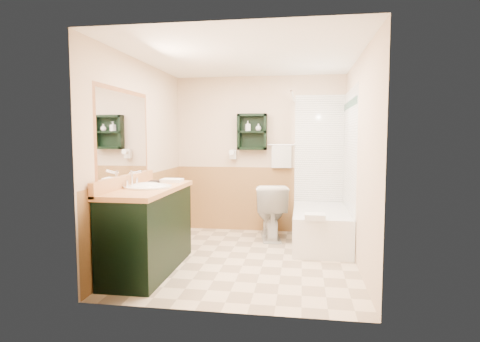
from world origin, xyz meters
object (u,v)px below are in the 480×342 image
wall_shelf (252,132)px  bathtub (321,227)px  soap_bottle_a (248,129)px  toilet (270,211)px  vanity_book (148,174)px  soap_bottle_b (258,128)px  vanity (149,229)px  hair_dryer (233,154)px

wall_shelf → bathtub: bearing=-30.2°
wall_shelf → bathtub: 1.76m
soap_bottle_a → toilet: bearing=-43.9°
vanity_book → soap_bottle_a: soap_bottle_a is taller
bathtub → soap_bottle_b: (-0.93, 0.59, 1.36)m
wall_shelf → toilet: 1.25m
toilet → soap_bottle_a: soap_bottle_a is taller
toilet → vanity_book: bearing=31.3°
soap_bottle_a → vanity: bearing=-112.7°
hair_dryer → vanity: 2.22m
wall_shelf → hair_dryer: (-0.30, 0.02, -0.35)m
hair_dryer → soap_bottle_b: 0.57m
toilet → soap_bottle_a: bearing=-53.1°
toilet → soap_bottle_b: bearing=-68.5°
bathtub → hair_dryer: bearing=154.9°
soap_bottle_b → wall_shelf: bearing=177.1°
toilet → soap_bottle_a: size_ratio=5.28×
hair_dryer → vanity: (-0.59, -2.01, -0.74)m
vanity → soap_bottle_b: size_ratio=13.30×
vanity → bathtub: 2.38m
vanity → toilet: size_ratio=1.82×
toilet → soap_bottle_a: 1.32m
vanity_book → soap_bottle_b: bearing=44.0°
vanity → soap_bottle_b: 2.49m
wall_shelf → bathtub: wall_shelf is taller
wall_shelf → vanity: (-0.89, -1.99, -1.09)m
hair_dryer → toilet: (0.62, -0.40, -0.80)m
wall_shelf → vanity: size_ratio=0.37×
soap_bottle_b → hair_dryer: bearing=175.7°
wall_shelf → soap_bottle_b: size_ratio=4.98×
toilet → hair_dryer: bearing=-42.1°
toilet → vanity_book: (-1.38, -1.18, 0.63)m
hair_dryer → vanity_book: (-0.76, -1.58, -0.17)m
toilet → vanity_book: 1.92m
vanity → soap_bottle_a: size_ratio=9.62×
vanity → wall_shelf: bearing=65.7°
soap_bottle_a → vanity_book: bearing=-122.7°
bathtub → soap_bottle_b: 1.75m
toilet → vanity_book: vanity_book is taller
bathtub → vanity: bearing=-144.1°
bathtub → soap_bottle_a: bearing=151.5°
bathtub → soap_bottle_a: 1.84m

